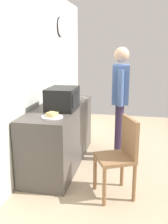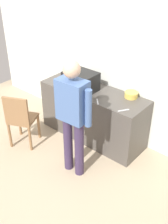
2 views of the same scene
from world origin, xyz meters
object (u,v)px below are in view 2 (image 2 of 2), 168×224
object	(u,v)px
fork_utensil	(124,110)
microwave	(81,81)
person_standing	(73,112)
wooden_chair	(21,118)
sandwich_plate	(61,81)
spoon_utensil	(98,102)
salad_bowl	(131,95)

from	to	relation	value
fork_utensil	microwave	bearing A→B (deg)	173.33
person_standing	wooden_chair	bearing A→B (deg)	-175.11
sandwich_plate	person_standing	xyz separation A→B (m)	(0.96, -0.76, 0.11)
fork_utensil	spoon_utensil	xyz separation A→B (m)	(-0.43, -0.04, 0.00)
spoon_utensil	salad_bowl	bearing A→B (deg)	55.64
sandwich_plate	spoon_utensil	bearing A→B (deg)	-9.46
fork_utensil	spoon_utensil	size ratio (longest dim) A/B	1.00
sandwich_plate	spoon_utensil	world-z (taller)	sandwich_plate
person_standing	sandwich_plate	bearing A→B (deg)	141.54
fork_utensil	spoon_utensil	world-z (taller)	same
microwave	person_standing	world-z (taller)	person_standing
salad_bowl	wooden_chair	bearing A→B (deg)	-138.57
person_standing	salad_bowl	bearing A→B (deg)	77.05
spoon_utensil	wooden_chair	world-z (taller)	wooden_chair
salad_bowl	person_standing	distance (m)	1.08
fork_utensil	salad_bowl	bearing A→B (deg)	107.95
salad_bowl	person_standing	xyz separation A→B (m)	(-0.24, -1.05, 0.08)
microwave	fork_utensil	distance (m)	0.91
microwave	spoon_utensil	bearing A→B (deg)	-17.57
person_standing	microwave	bearing A→B (deg)	124.33
salad_bowl	wooden_chair	xyz separation A→B (m)	(-1.30, -1.14, -0.40)
salad_bowl	wooden_chair	size ratio (longest dim) A/B	0.21
sandwich_plate	wooden_chair	xyz separation A→B (m)	(-0.10, -0.85, -0.38)
spoon_utensil	wooden_chair	distance (m)	1.27
salad_bowl	fork_utensil	bearing A→B (deg)	-72.05
sandwich_plate	microwave	bearing A→B (deg)	-0.71
salad_bowl	fork_utensil	size ratio (longest dim) A/B	1.19
microwave	fork_utensil	bearing A→B (deg)	-6.67
sandwich_plate	fork_utensil	distance (m)	1.33
fork_utensil	person_standing	xyz separation A→B (m)	(-0.37, -0.65, 0.13)
sandwich_plate	salad_bowl	distance (m)	1.23
sandwich_plate	fork_utensil	size ratio (longest dim) A/B	1.55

